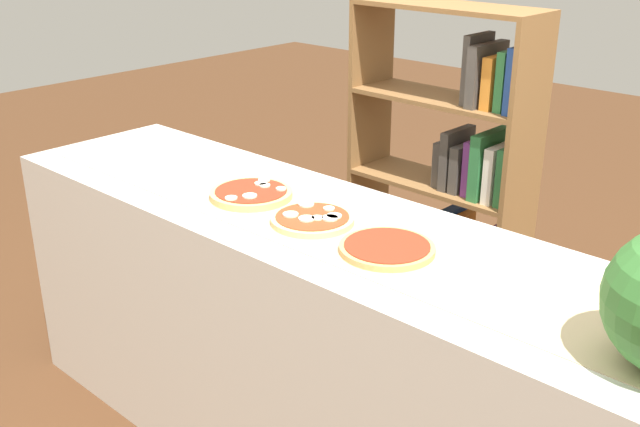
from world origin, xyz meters
name	(u,v)px	position (x,y,z in m)	size (l,w,h in m)	color
counter	(320,351)	(0.00, 0.00, 0.44)	(2.41, 0.60, 0.89)	beige
parchment_paper	(320,220)	(0.00, 0.00, 0.89)	(2.19, 0.40, 0.00)	tan
pizza_mozzarella_0	(251,194)	(-0.28, -0.01, 0.90)	(0.26, 0.26, 0.03)	#DBB26B
pizza_mozzarella_1	(313,219)	(0.00, -0.03, 0.90)	(0.24, 0.24, 0.03)	#E5C17F
pizza_plain_2	(387,248)	(0.28, -0.04, 0.90)	(0.25, 0.25, 0.02)	tan
bookshelf	(459,191)	(-0.11, 0.93, 0.69)	(0.75, 0.28, 1.40)	brown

